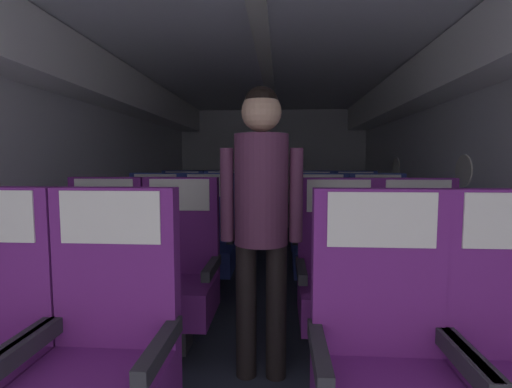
{
  "coord_description": "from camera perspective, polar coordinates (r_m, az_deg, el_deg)",
  "views": [
    {
      "loc": [
        0.14,
        0.39,
        1.15
      ],
      "look_at": [
        -0.07,
        3.59,
        0.87
      ],
      "focal_mm": 25.73,
      "sensor_mm": 36.0,
      "label": 1
    }
  ],
  "objects": [
    {
      "name": "seat_b_left_window",
      "position": [
        2.56,
        -23.07,
        -11.48
      ],
      "size": [
        0.51,
        0.47,
        1.06
      ],
      "color": "#38383D",
      "rests_on": "ground"
    },
    {
      "name": "seat_c_left_window",
      "position": [
        3.39,
        -15.66,
        -7.24
      ],
      "size": [
        0.51,
        0.47,
        1.06
      ],
      "color": "#38383D",
      "rests_on": "ground"
    },
    {
      "name": "seat_d_left_window",
      "position": [
        4.28,
        -11.62,
        -4.65
      ],
      "size": [
        0.51,
        0.47,
        1.06
      ],
      "color": "#38383D",
      "rests_on": "ground"
    },
    {
      "name": "seat_b_left_aisle",
      "position": [
        2.39,
        -12.18,
        -12.35
      ],
      "size": [
        0.51,
        0.47,
        1.06
      ],
      "color": "#38383D",
      "rests_on": "ground"
    },
    {
      "name": "seat_b_right_aisle",
      "position": [
        2.44,
        24.16,
        -12.3
      ],
      "size": [
        0.51,
        0.47,
        1.06
      ],
      "color": "#38383D",
      "rests_on": "ground"
    },
    {
      "name": "seat_c_right_aisle",
      "position": [
        3.31,
        18.55,
        -7.64
      ],
      "size": [
        0.51,
        0.47,
        1.06
      ],
      "color": "#38383D",
      "rests_on": "ground"
    },
    {
      "name": "seat_d_right_aisle",
      "position": [
        4.2,
        15.31,
        -4.89
      ],
      "size": [
        0.51,
        0.47,
        1.06
      ],
      "color": "#38383D",
      "rests_on": "ground"
    },
    {
      "name": "seat_d_left_aisle",
      "position": [
        4.18,
        -4.99,
        -4.79
      ],
      "size": [
        0.51,
        0.47,
        1.06
      ],
      "color": "#38383D",
      "rests_on": "ground"
    },
    {
      "name": "seat_c_left_aisle",
      "position": [
        3.27,
        -7.57,
        -7.56
      ],
      "size": [
        0.51,
        0.47,
        1.06
      ],
      "color": "#38383D",
      "rests_on": "ground"
    },
    {
      "name": "seat_a_left_aisle",
      "position": [
        1.56,
        -22.6,
        -22.41
      ],
      "size": [
        0.51,
        0.47,
        1.06
      ],
      "color": "#38383D",
      "rests_on": "ground"
    },
    {
      "name": "seat_b_right_window",
      "position": [
        2.32,
        12.79,
        -12.94
      ],
      "size": [
        0.51,
        0.47,
        1.06
      ],
      "color": "#38383D",
      "rests_on": "ground"
    },
    {
      "name": "seat_d_right_window",
      "position": [
        4.15,
        8.79,
        -4.89
      ],
      "size": [
        0.51,
        0.47,
        1.06
      ],
      "color": "#38383D",
      "rests_on": "ground"
    },
    {
      "name": "seat_a_right_window",
      "position": [
        1.47,
        19.31,
        -24.02
      ],
      "size": [
        0.51,
        0.47,
        1.06
      ],
      "color": "#38383D",
      "rests_on": "ground"
    },
    {
      "name": "flight_attendant",
      "position": [
        1.91,
        0.82,
        -1.43
      ],
      "size": [
        0.43,
        0.28,
        1.54
      ],
      "rotation": [
        0.0,
        0.0,
        -0.21
      ],
      "color": "black",
      "rests_on": "ground"
    },
    {
      "name": "ground",
      "position": [
        3.24,
        1.12,
        -16.05
      ],
      "size": [
        3.48,
        7.23,
        0.02
      ],
      "primitive_type": "cube",
      "color": "#2D3342"
    },
    {
      "name": "fuselage_shell",
      "position": [
        3.3,
        1.39,
        11.5
      ],
      "size": [
        3.36,
        6.88,
        2.11
      ],
      "color": "silver",
      "rests_on": "ground"
    },
    {
      "name": "seat_c_right_window",
      "position": [
        3.24,
        10.08,
        -7.72
      ],
      "size": [
        0.51,
        0.47,
        1.06
      ],
      "color": "#38383D",
      "rests_on": "ground"
    }
  ]
}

